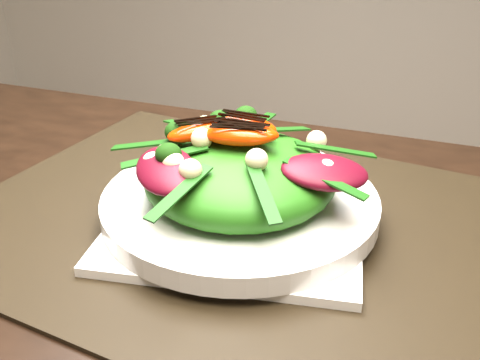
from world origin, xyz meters
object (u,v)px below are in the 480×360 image
(placemat, at_px, (240,221))
(salad_bowl, at_px, (240,203))
(lettuce_mound, at_px, (240,176))
(orange_segment, at_px, (237,130))
(plate_base, at_px, (240,215))

(placemat, height_order, salad_bowl, salad_bowl)
(lettuce_mound, height_order, orange_segment, orange_segment)
(plate_base, bearing_deg, placemat, 180.00)
(salad_bowl, bearing_deg, placemat, 116.57)
(plate_base, xyz_separation_m, orange_segment, (-0.01, 0.02, 0.08))
(salad_bowl, bearing_deg, lettuce_mound, 90.00)
(placemat, height_order, plate_base, plate_base)
(placemat, distance_m, plate_base, 0.01)
(plate_base, distance_m, orange_segment, 0.09)
(placemat, xyz_separation_m, orange_segment, (-0.01, 0.02, 0.09))
(placemat, xyz_separation_m, salad_bowl, (0.00, -0.00, 0.02))
(placemat, distance_m, salad_bowl, 0.02)
(placemat, relative_size, salad_bowl, 2.05)
(placemat, relative_size, plate_base, 2.31)
(placemat, relative_size, orange_segment, 8.19)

